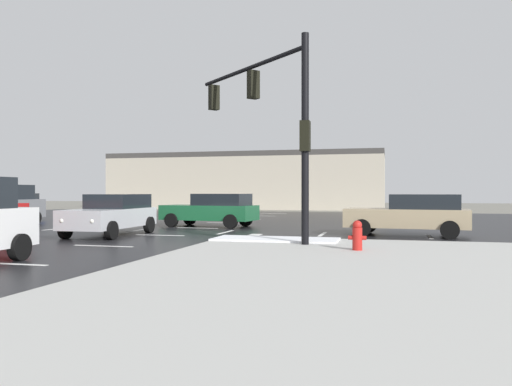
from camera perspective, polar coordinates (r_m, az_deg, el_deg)
The scene contains 11 objects.
ground_plane at distance 21.75m, azimuth -8.47°, elevation -4.33°, with size 120.00×120.00×0.00m, color slate.
road_asphalt at distance 21.75m, azimuth -8.47°, elevation -4.30°, with size 44.00×44.00×0.02m, color black.
snow_strip_curbside at distance 16.40m, azimuth 2.22°, elevation -5.20°, with size 4.00×1.60×0.06m, color white.
lane_markings at distance 20.02m, azimuth -6.84°, elevation -4.65°, with size 36.15×36.15×0.01m.
traffic_signal_mast at distance 16.68m, azimuth 1.72°, elevation 9.27°, with size 4.84×4.48×6.24m.
fire_hydrant at distance 13.83m, azimuth 11.30°, elevation -4.67°, with size 0.48×0.26×0.79m.
strip_building_background at distance 51.67m, azimuth -1.08°, elevation 1.34°, with size 27.30×8.00×5.54m.
sedan_tan at distance 20.03m, azimuth 17.01°, elevation -2.27°, with size 4.66×2.35×1.58m.
sedan_blue at distance 32.52m, azimuth -26.49°, elevation -1.35°, with size 4.63×2.27×1.58m.
sedan_silver at distance 20.32m, azimuth -15.81°, elevation -2.24°, with size 2.12×4.58×1.58m.
sedan_green at distance 24.32m, azimuth -4.92°, elevation -1.84°, with size 4.68×2.43×1.58m.
Camera 1 is at (8.51, -19.95, 1.70)m, focal length 35.65 mm.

